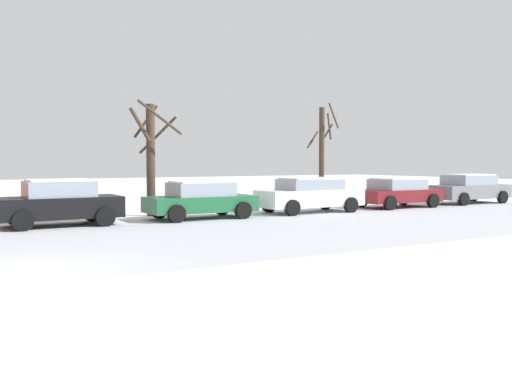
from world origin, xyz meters
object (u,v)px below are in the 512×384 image
object	(u,v)px
parked_car_white	(310,195)
parked_car_maroon	(397,192)
parked_car_black	(59,202)
parked_car_green	(201,199)
parked_car_gray	(469,188)

from	to	relation	value
parked_car_white	parked_car_maroon	distance (m)	5.01
parked_car_black	parked_car_green	world-z (taller)	parked_car_black
parked_car_white	parked_car_gray	xyz separation A→B (m)	(10.03, 0.04, 0.01)
parked_car_maroon	parked_car_white	bearing A→B (deg)	-179.71
parked_car_black	parked_car_white	distance (m)	10.03
parked_car_gray	parked_car_maroon	bearing A→B (deg)	-179.79
parked_car_green	parked_car_gray	world-z (taller)	parked_car_gray
parked_car_black	parked_car_maroon	distance (m)	15.05
parked_car_maroon	parked_car_gray	xyz separation A→B (m)	(5.01, 0.02, 0.05)
parked_car_white	parked_car_maroon	world-z (taller)	parked_car_white
parked_car_white	parked_car_maroon	bearing A→B (deg)	0.29
parked_car_white	parked_car_gray	bearing A→B (deg)	0.25
parked_car_black	parked_car_white	xyz separation A→B (m)	(10.03, -0.25, -0.03)
parked_car_green	parked_car_maroon	size ratio (longest dim) A/B	0.99
parked_car_green	parked_car_white	xyz separation A→B (m)	(5.01, -0.00, 0.03)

